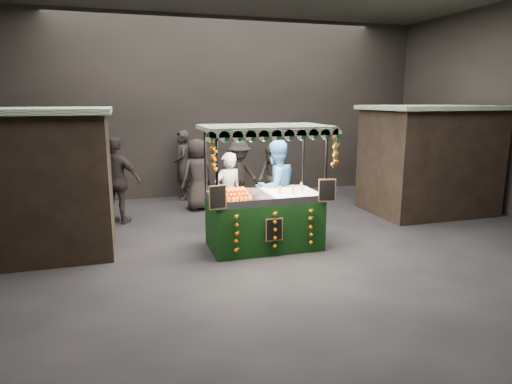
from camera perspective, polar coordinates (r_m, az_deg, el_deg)
name	(u,v)px	position (r m, az deg, el deg)	size (l,w,h in m)	color
ground	(279,246)	(8.49, 2.99, -7.00)	(12.00, 12.00, 0.00)	black
market_hall	(281,62)	(8.06, 3.26, 16.38)	(12.10, 10.10, 5.05)	black
neighbour_stall_left	(28,182)	(8.84, -27.37, 1.17)	(3.00, 2.20, 2.60)	black
neighbour_stall_right	(428,159)	(11.62, 21.36, 3.97)	(3.00, 2.20, 2.60)	black
juice_stall	(265,211)	(8.23, 1.17, -2.45)	(2.36, 1.39, 2.29)	black
vendor_grey	(228,194)	(9.06, -3.62, -0.22)	(0.72, 0.58, 1.70)	slate
vendor_blue	(276,188)	(9.06, 2.55, 0.56)	(1.13, 1.00, 1.94)	#2A5486
shopper_0	(97,191)	(9.79, -19.87, 0.17)	(0.69, 0.50, 1.76)	black
shopper_1	(397,173)	(11.68, 17.71, 2.34)	(1.13, 1.07, 1.84)	black
shopper_2	(117,181)	(10.26, -17.48, 1.39)	(1.23, 0.98, 1.95)	#2C2524
shopper_3	(239,174)	(11.39, -2.15, 2.36)	(1.27, 0.99, 1.72)	black
shopper_4	(198,175)	(11.13, -7.49, 2.23)	(1.03, 0.88, 1.79)	black
shopper_5	(385,176)	(11.68, 16.26, 1.96)	(1.48, 1.38, 1.66)	black
shopper_6	(182,165)	(12.38, -9.48, 3.42)	(0.48, 0.71, 1.91)	#282321
shopper_7	(271,177)	(11.23, 1.95, 1.94)	(0.75, 0.89, 1.62)	#2B2723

